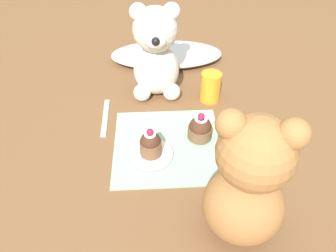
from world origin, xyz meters
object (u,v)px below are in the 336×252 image
(teddy_bear_tan, at_px, (248,185))
(cupcake_near_tan_bear, at_px, (151,144))
(cupcake_near_cream_bear, at_px, (200,129))
(juice_glass, at_px, (210,87))
(teddy_bear_cream, at_px, (156,53))
(saucer_plate, at_px, (151,154))
(teaspoon, at_px, (105,117))

(teddy_bear_tan, relative_size, cupcake_near_tan_bear, 3.81)
(cupcake_near_cream_bear, distance_m, juice_glass, 0.15)
(teddy_bear_tan, height_order, juice_glass, teddy_bear_tan)
(teddy_bear_cream, height_order, teddy_bear_tan, teddy_bear_tan)
(teddy_bear_tan, relative_size, saucer_plate, 2.74)
(saucer_plate, xyz_separation_m, juice_glass, (0.15, 0.20, 0.03))
(saucer_plate, xyz_separation_m, cupcake_near_tan_bear, (0.00, -0.00, 0.03))
(teddy_bear_cream, bearing_deg, cupcake_near_cream_bear, -63.49)
(saucer_plate, bearing_deg, juice_glass, 52.20)
(saucer_plate, bearing_deg, teddy_bear_tan, -51.11)
(teddy_bear_tan, distance_m, teaspoon, 0.42)
(saucer_plate, height_order, teaspoon, saucer_plate)
(cupcake_near_cream_bear, bearing_deg, juice_glass, 73.12)
(teddy_bear_tan, bearing_deg, teddy_bear_cream, -56.28)
(teddy_bear_cream, bearing_deg, teddy_bear_tan, -72.54)
(teddy_bear_cream, xyz_separation_m, teddy_bear_tan, (0.12, -0.41, 0.00))
(teddy_bear_cream, distance_m, juice_glass, 0.16)
(teddy_bear_cream, relative_size, juice_glass, 3.09)
(saucer_plate, distance_m, teaspoon, 0.17)
(cupcake_near_tan_bear, relative_size, teaspoon, 0.47)
(teddy_bear_cream, bearing_deg, cupcake_near_tan_bear, -93.85)
(juice_glass, relative_size, teaspoon, 0.55)
(teaspoon, bearing_deg, teddy_bear_cream, -52.78)
(teddy_bear_cream, distance_m, teaspoon, 0.20)
(juice_glass, bearing_deg, teaspoon, -166.89)
(cupcake_near_tan_bear, distance_m, teaspoon, 0.18)
(teddy_bear_tan, bearing_deg, cupcake_near_tan_bear, -34.12)
(teddy_bear_tan, height_order, saucer_plate, teddy_bear_tan)
(teddy_bear_tan, bearing_deg, saucer_plate, -34.12)
(teddy_bear_tan, relative_size, cupcake_near_cream_bear, 3.89)
(teddy_bear_tan, relative_size, teaspoon, 1.79)
(saucer_plate, height_order, juice_glass, juice_glass)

